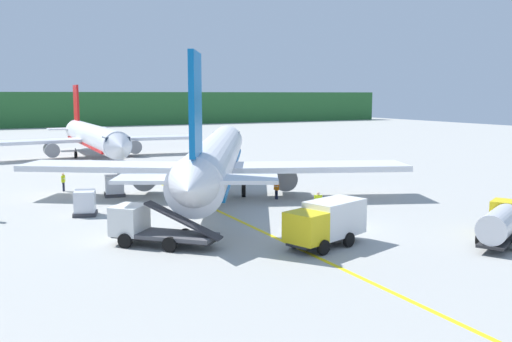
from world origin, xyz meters
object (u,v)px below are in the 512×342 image
service_truck_baggage (326,222)px  crew_loader_left (318,201)px  airliner_foreground (216,159)px  service_truck_catering (503,222)px  cargo_container_mid (115,186)px  crew_supervisor (276,188)px  airliner_mid_apron (93,137)px  crew_marshaller (63,181)px  service_truck_fuel (147,226)px  cargo_container_near (85,203)px

service_truck_baggage → crew_loader_left: (4.75, 8.25, -0.53)m
airliner_foreground → service_truck_catering: size_ratio=5.92×
service_truck_baggage → crew_loader_left: 9.54m
service_truck_baggage → service_truck_catering: 11.01m
cargo_container_mid → crew_supervisor: (12.47, -8.01, 0.02)m
airliner_mid_apron → crew_marshaller: 29.08m
airliner_foreground → service_truck_baggage: 19.59m
service_truck_fuel → airliner_foreground: bearing=53.4°
service_truck_fuel → cargo_container_mid: bearing=83.4°
airliner_mid_apron → crew_loader_left: 48.25m
crew_supervisor → service_truck_catering: bearing=-75.2°
airliner_foreground → crew_marshaller: airliner_foreground is taller
cargo_container_near → cargo_container_mid: bearing=61.7°
cargo_container_near → crew_loader_left: (16.37, -7.53, 0.04)m
service_truck_fuel → crew_loader_left: 14.79m
airliner_foreground → airliner_mid_apron: size_ratio=1.02×
service_truck_catering → cargo_container_near: (-21.63, 20.34, -0.44)m
airliner_foreground → service_truck_baggage: bearing=-92.4°
service_truck_fuel → service_truck_catering: service_truck_fuel is taller
service_truck_baggage → crew_supervisor: service_truck_baggage is taller
airliner_foreground → service_truck_fuel: (-10.55, -14.21, -2.23)m
cargo_container_mid → cargo_container_near: bearing=-118.3°
airliner_mid_apron → cargo_container_near: airliner_mid_apron is taller
cargo_container_near → service_truck_catering: bearing=-43.2°
cargo_container_mid → crew_marshaller: (-3.82, 4.80, 0.08)m
service_truck_catering → crew_supervisor: size_ratio=3.90×
airliner_mid_apron → airliner_foreground: bearing=-83.4°
airliner_foreground → cargo_container_near: size_ratio=18.16×
service_truck_fuel → crew_marshaller: bearing=94.4°
service_truck_catering → crew_supervisor: service_truck_catering is taller
airliner_mid_apron → crew_marshaller: (-8.13, -27.85, -2.02)m
airliner_foreground → service_truck_baggage: airliner_foreground is taller
cargo_container_mid → airliner_foreground: bearing=-23.2°
crew_marshaller → airliner_foreground: bearing=-34.4°
cargo_container_mid → crew_supervisor: size_ratio=1.22×
airliner_foreground → crew_supervisor: bearing=-47.7°
airliner_mid_apron → crew_supervisor: (8.16, -40.66, -2.08)m
airliner_mid_apron → crew_supervisor: 41.52m
cargo_container_near → service_truck_fuel: bearing=-79.8°
crew_supervisor → airliner_mid_apron: bearing=101.4°
cargo_container_near → airliner_mid_apron: bearing=78.3°
cargo_container_mid → crew_supervisor: cargo_container_mid is taller
service_truck_fuel → crew_supervisor: 17.55m
service_truck_baggage → cargo_container_mid: 24.36m
service_truck_fuel → service_truck_baggage: size_ratio=1.04×
crew_loader_left → service_truck_fuel: bearing=-168.4°
service_truck_catering → cargo_container_mid: (-17.69, 27.68, -0.43)m
service_truck_catering → crew_marshaller: service_truck_catering is taller
airliner_foreground → cargo_container_mid: airliner_foreground is taller
service_truck_fuel → cargo_container_near: service_truck_fuel is taller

